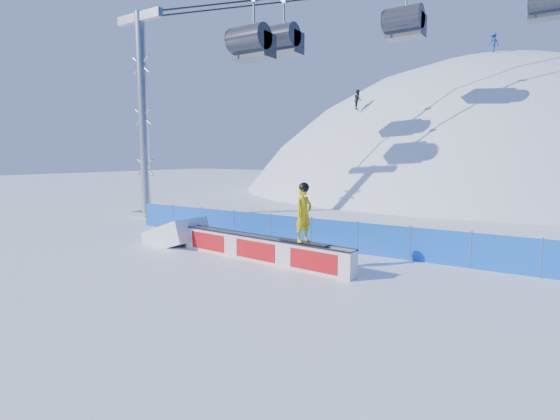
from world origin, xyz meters
The scene contains 7 objects.
ground centered at (0.00, 0.00, 0.00)m, with size 160.00×160.00×0.00m, color white.
snow_hill centered at (0.00, 42.00, -18.00)m, with size 64.00×64.00×64.00m.
safety_fence centered at (0.00, 4.50, 0.60)m, with size 22.05×0.05×1.30m.
rail_box centered at (-1.39, 1.49, 0.45)m, with size 7.55×1.25×0.90m.
snow_ramp centered at (-6.08, 1.95, 0.00)m, with size 2.47×1.65×0.93m, color white, non-canonical shape.
snowboarder centered at (0.50, 1.31, 1.87)m, with size 1.90×0.74×1.96m.
distant_skiers centered at (2.39, 30.24, 11.31)m, with size 19.52×11.01×7.15m.
Camera 1 is at (7.51, -10.67, 3.71)m, focal length 28.00 mm.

